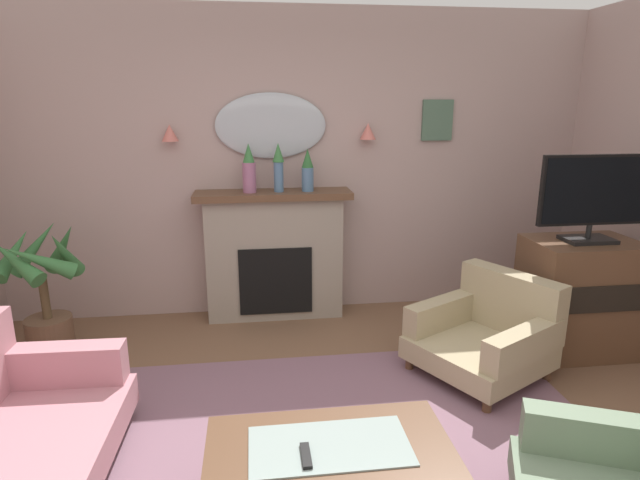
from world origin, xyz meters
TOP-DOWN VIEW (x-y plane):
  - wall_back at (0.00, 2.48)m, footprint 6.23×0.10m
  - patterned_rug at (0.00, 0.20)m, footprint 3.20×2.40m
  - fireplace at (-0.24, 2.26)m, footprint 1.36×0.36m
  - mantel_vase_right at (-0.44, 2.23)m, footprint 0.11×0.11m
  - mantel_vase_left at (-0.19, 2.23)m, footprint 0.10×0.10m
  - mantel_vase_centre at (0.06, 2.23)m, footprint 0.10×0.10m
  - wall_mirror at (-0.24, 2.40)m, footprint 0.96×0.06m
  - wall_sconce_left at (-1.09, 2.35)m, footprint 0.14×0.14m
  - wall_sconce_right at (0.61, 2.35)m, footprint 0.14×0.14m
  - framed_picture at (1.26, 2.41)m, footprint 0.28×0.03m
  - coffee_table at (-0.11, -0.26)m, footprint 1.10×0.60m
  - tv_remote at (-0.23, -0.33)m, footprint 0.04×0.16m
  - armchair_near_fireplace at (1.24, 1.04)m, footprint 1.10×1.10m
  - tv_cabinet at (2.07, 1.27)m, footprint 0.80×0.57m
  - tv_flatscreen at (2.07, 1.25)m, footprint 0.84×0.24m
  - potted_plant_tall_palm at (-2.02, 1.73)m, footprint 0.66×0.67m

SIDE VIEW (x-z plane):
  - patterned_rug at x=0.00m, z-range 0.00..0.01m
  - armchair_near_fireplace at x=1.24m, z-range -0.05..0.66m
  - coffee_table at x=-0.11m, z-range 0.16..0.61m
  - tv_cabinet at x=2.07m, z-range 0.00..0.90m
  - tv_remote at x=-0.23m, z-range 0.44..0.46m
  - potted_plant_tall_palm at x=-2.02m, z-range 0.01..1.06m
  - fireplace at x=-0.24m, z-range -0.01..1.15m
  - tv_flatscreen at x=2.07m, z-range 0.92..1.57m
  - mantel_vase_centre at x=0.06m, z-range 1.16..1.52m
  - wall_back at x=0.00m, z-range 0.00..2.70m
  - mantel_vase_right at x=-0.44m, z-range 1.15..1.56m
  - mantel_vase_left at x=-0.19m, z-range 1.18..1.60m
  - wall_sconce_left at x=-1.09m, z-range 1.59..1.73m
  - wall_sconce_right at x=0.61m, z-range 1.59..1.73m
  - wall_mirror at x=-0.24m, z-range 1.43..1.99m
  - framed_picture at x=1.26m, z-range 1.57..1.93m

